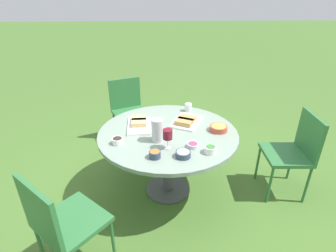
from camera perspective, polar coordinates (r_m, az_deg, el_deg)
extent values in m
plane|color=#446B2B|center=(2.95, 0.00, -13.59)|extent=(40.00, 40.00, 0.00)
cylinder|color=#4C4C51|center=(2.95, 0.00, -13.46)|extent=(0.47, 0.47, 0.02)
cylinder|color=#4C4C51|center=(2.74, 0.00, -8.00)|extent=(0.11, 0.11, 0.67)
cylinder|color=gray|center=(2.56, 0.00, -1.55)|extent=(1.35, 1.35, 0.03)
cube|color=#2D6B38|center=(2.13, -20.13, -18.88)|extent=(0.61, 0.61, 0.04)
cube|color=#2D6B38|center=(1.92, -26.25, -16.74)|extent=(0.35, 0.31, 0.42)
cylinder|color=#2D6B38|center=(2.24, -11.89, -23.27)|extent=(0.03, 0.03, 0.43)
cylinder|color=#2D6B38|center=(2.47, -18.12, -18.30)|extent=(0.03, 0.03, 0.43)
cylinder|color=#2D6B38|center=(2.37, -25.95, -22.48)|extent=(0.03, 0.03, 0.43)
cube|color=#2D6B38|center=(2.94, 24.16, -5.71)|extent=(0.44, 0.46, 0.04)
cube|color=#2D6B38|center=(2.92, 28.48, -1.75)|extent=(0.05, 0.44, 0.42)
cylinder|color=#2D6B38|center=(3.15, 18.95, -7.56)|extent=(0.03, 0.03, 0.43)
cylinder|color=#2D6B38|center=(2.85, 21.27, -11.93)|extent=(0.03, 0.03, 0.43)
cylinder|color=#2D6B38|center=(3.28, 25.12, -7.24)|extent=(0.03, 0.03, 0.43)
cylinder|color=#2D6B38|center=(3.00, 27.99, -11.32)|extent=(0.03, 0.03, 0.43)
cube|color=#2D6B38|center=(3.63, -8.13, 2.75)|extent=(0.57, 0.56, 0.04)
cube|color=#2D6B38|center=(3.72, -9.35, 7.04)|extent=(0.42, 0.20, 0.42)
cylinder|color=#2D6B38|center=(3.53, -9.90, -2.41)|extent=(0.03, 0.03, 0.43)
cylinder|color=#2D6B38|center=(3.64, -4.05, -1.11)|extent=(0.03, 0.03, 0.43)
cylinder|color=#2D6B38|center=(3.85, -11.55, 0.02)|extent=(0.03, 0.03, 0.43)
cylinder|color=#2D6B38|center=(3.95, -6.13, 1.15)|extent=(0.03, 0.03, 0.43)
cylinder|color=silver|center=(2.35, -2.30, -0.92)|extent=(0.11, 0.11, 0.21)
cone|color=silver|center=(2.31, -3.55, 1.01)|extent=(0.03, 0.03, 0.03)
cylinder|color=silver|center=(2.28, -0.08, -4.75)|extent=(0.06, 0.06, 0.01)
cylinder|color=silver|center=(2.26, -0.08, -3.74)|extent=(0.01, 0.01, 0.09)
cylinder|color=maroon|center=(2.21, -0.08, -1.80)|extent=(0.08, 0.08, 0.09)
cube|color=white|center=(2.73, 4.14, 0.98)|extent=(0.40, 0.45, 0.02)
cube|color=#B2844C|center=(2.65, 3.53, 0.87)|extent=(0.21, 0.19, 0.04)
cube|color=#B2844C|center=(2.72, 4.16, 1.59)|extent=(0.21, 0.19, 0.04)
cube|color=white|center=(2.65, -6.30, 0.07)|extent=(0.24, 0.40, 0.02)
cube|color=tan|center=(2.72, -6.31, 1.51)|extent=(0.15, 0.14, 0.05)
cube|color=tan|center=(2.64, -6.34, 0.71)|extent=(0.15, 0.14, 0.05)
cylinder|color=#B74733|center=(2.60, 10.93, -0.49)|extent=(0.17, 0.17, 0.05)
cylinder|color=#E0C147|center=(2.59, 10.96, -0.18)|extent=(0.14, 0.14, 0.02)
cylinder|color=white|center=(2.23, 9.21, -5.11)|extent=(0.10, 0.10, 0.06)
cylinder|color=#387533|center=(2.22, 9.24, -4.72)|extent=(0.08, 0.08, 0.03)
cylinder|color=white|center=(2.38, -10.92, -3.21)|extent=(0.10, 0.10, 0.05)
cylinder|color=#2D231E|center=(2.37, -10.96, -2.88)|extent=(0.08, 0.08, 0.02)
cylinder|color=silver|center=(2.30, 5.41, -4.20)|extent=(0.10, 0.10, 0.04)
cylinder|color=#D6385B|center=(2.29, 5.42, -3.98)|extent=(0.08, 0.08, 0.02)
cylinder|color=#334256|center=(2.16, 3.31, -6.15)|extent=(0.13, 0.13, 0.05)
cylinder|color=silver|center=(2.15, 3.32, -5.83)|extent=(0.10, 0.10, 0.02)
cylinder|color=#334256|center=(2.15, -2.88, -6.21)|extent=(0.10, 0.10, 0.06)
cylinder|color=#CC662D|center=(2.14, -2.89, -5.82)|extent=(0.08, 0.08, 0.03)
cylinder|color=silver|center=(2.99, 4.44, 4.05)|extent=(0.08, 0.08, 0.09)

